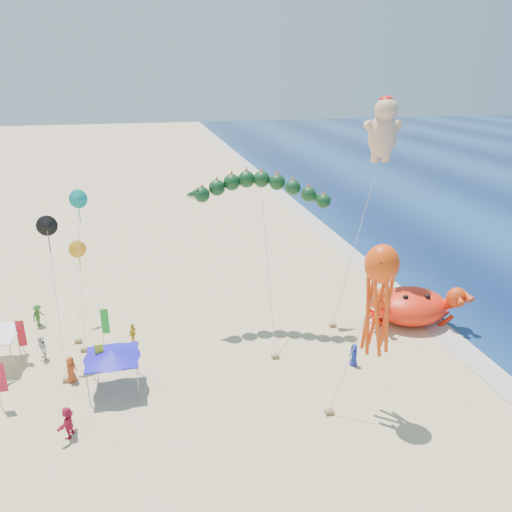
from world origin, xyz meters
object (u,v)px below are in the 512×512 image
at_px(crab_inflatable, 412,305).
at_px(canopy_blue, 112,354).
at_px(cherub_kite, 383,128).
at_px(octopus_kite, 379,291).
at_px(dragon_kite, 260,194).

distance_m(crab_inflatable, canopy_blue, 22.61).
xyz_separation_m(cherub_kite, octopus_kite, (-6.10, -13.11, -6.98)).
bearing_deg(canopy_blue, dragon_kite, 31.47).
distance_m(octopus_kite, canopy_blue, 16.26).
height_order(crab_inflatable, cherub_kite, cherub_kite).
xyz_separation_m(cherub_kite, canopy_blue, (-20.64, -7.87, -12.03)).
bearing_deg(dragon_kite, crab_inflatable, -13.93).
bearing_deg(canopy_blue, crab_inflatable, 9.63).
relative_size(crab_inflatable, octopus_kite, 0.75).
bearing_deg(crab_inflatable, octopus_kite, -130.58).
height_order(dragon_kite, octopus_kite, dragon_kite).
bearing_deg(crab_inflatable, cherub_kite, 111.73).
bearing_deg(cherub_kite, dragon_kite, -172.78).
xyz_separation_m(crab_inflatable, canopy_blue, (-22.27, -3.78, 0.98)).
bearing_deg(canopy_blue, cherub_kite, 20.86).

